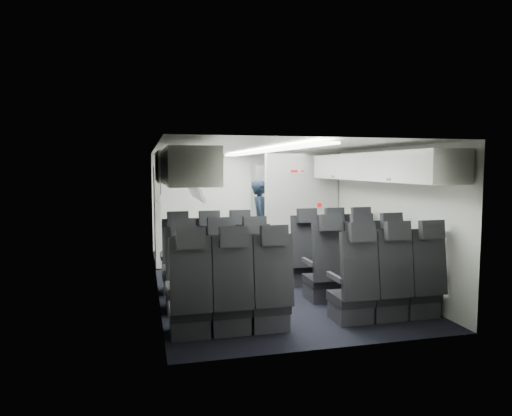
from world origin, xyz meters
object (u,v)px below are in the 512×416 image
seat_row_mid (289,275)px  boarding_door (157,215)px  seat_row_rear (313,292)px  galley_unit (272,207)px  flight_attendant (261,221)px  carry_on_bag (172,170)px  seat_row_front (271,261)px

seat_row_mid → boarding_door: 3.45m
seat_row_rear → galley_unit: size_ratio=1.75×
boarding_door → seat_row_rear: bearing=-67.1°
boarding_door → flight_attendant: bearing=-4.4°
seat_row_mid → flight_attendant: flight_attendant is taller
seat_row_rear → carry_on_bag: carry_on_bag is taller
seat_row_rear → galley_unit: 5.17m
flight_attendant → carry_on_bag: bearing=146.5°
seat_row_front → seat_row_mid: same height
boarding_door → seat_row_mid: bearing=-61.2°
seat_row_front → seat_row_rear: (0.00, -1.80, 0.00)m
galley_unit → seat_row_front: bearing=-106.3°
seat_row_front → seat_row_mid: (0.00, -0.90, 0.00)m
flight_attendant → carry_on_bag: carry_on_bag is taller
seat_row_rear → carry_on_bag: (-1.44, 2.29, 1.40)m
seat_row_rear → flight_attendant: (0.35, 3.73, 0.40)m
seat_row_front → carry_on_bag: size_ratio=7.92×
galley_unit → seat_row_rear: bearing=-100.6°
flight_attendant → seat_row_rear: bearing=-167.7°
galley_unit → carry_on_bag: 3.75m
seat_row_mid → galley_unit: galley_unit is taller
seat_row_front → galley_unit: size_ratio=1.75×
seat_row_front → flight_attendant: flight_attendant is taller
seat_row_mid → boarding_door: size_ratio=1.79×
seat_row_mid → galley_unit: size_ratio=1.75×
galley_unit → flight_attendant: size_ratio=1.18×
seat_row_front → galley_unit: 3.43m
seat_row_rear → seat_row_mid: bearing=90.0°
galley_unit → carry_on_bag: bearing=-130.9°
seat_row_mid → seat_row_rear: 0.90m
seat_row_front → seat_row_rear: 1.80m
seat_row_rear → boarding_door: size_ratio=1.79×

